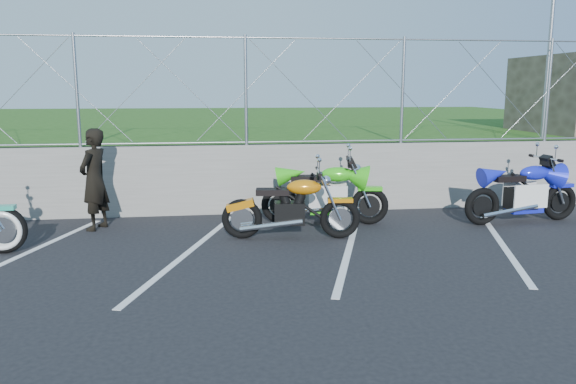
{
  "coord_description": "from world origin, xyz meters",
  "views": [
    {
      "loc": [
        0.38,
        -7.01,
        2.35
      ],
      "look_at": [
        1.49,
        1.3,
        0.79
      ],
      "focal_mm": 35.0,
      "sensor_mm": 36.0,
      "label": 1
    }
  ],
  "objects": [
    {
      "name": "ground",
      "position": [
        0.0,
        0.0,
        0.0
      ],
      "size": [
        90.0,
        90.0,
        0.0
      ],
      "primitive_type": "plane",
      "color": "black",
      "rests_on": "ground"
    },
    {
      "name": "parking_lines",
      "position": [
        1.2,
        1.0,
        0.0
      ],
      "size": [
        18.29,
        4.31,
        0.01
      ],
      "color": "silver",
      "rests_on": "ground"
    },
    {
      "name": "grass_field",
      "position": [
        0.0,
        13.5,
        0.65
      ],
      "size": [
        30.0,
        20.0,
        1.3
      ],
      "primitive_type": "cube",
      "color": "#214813",
      "rests_on": "ground"
    },
    {
      "name": "person_standing",
      "position": [
        -1.6,
        2.54,
        0.85
      ],
      "size": [
        0.62,
        0.73,
        1.7
      ],
      "primitive_type": "imported",
      "rotation": [
        0.0,
        0.0,
        -1.99
      ],
      "color": "black",
      "rests_on": "ground"
    },
    {
      "name": "naked_orange",
      "position": [
        1.6,
        1.52,
        0.47
      ],
      "size": [
        2.18,
        0.74,
        1.09
      ],
      "rotation": [
        0.0,
        0.0,
        -0.12
      ],
      "color": "black",
      "rests_on": "ground"
    },
    {
      "name": "chain_link_fence",
      "position": [
        0.0,
        3.5,
        2.3
      ],
      "size": [
        28.0,
        0.03,
        2.0
      ],
      "color": "gray",
      "rests_on": "retaining_wall"
    },
    {
      "name": "sportbike_blue",
      "position": [
        5.78,
        2.05,
        0.5
      ],
      "size": [
        2.23,
        0.79,
        1.15
      ],
      "rotation": [
        0.0,
        0.0,
        0.11
      ],
      "color": "black",
      "rests_on": "ground"
    },
    {
      "name": "sign_pole",
      "position": [
        7.2,
        3.9,
        2.8
      ],
      "size": [
        0.08,
        0.08,
        3.0
      ],
      "primitive_type": "cylinder",
      "color": "gray",
      "rests_on": "grass_field"
    },
    {
      "name": "sportbike_green",
      "position": [
        2.31,
        2.4,
        0.5
      ],
      "size": [
        2.21,
        0.79,
        1.15
      ],
      "rotation": [
        0.0,
        0.0,
        -0.17
      ],
      "color": "black",
      "rests_on": "ground"
    },
    {
      "name": "retaining_wall",
      "position": [
        0.0,
        3.5,
        0.65
      ],
      "size": [
        30.0,
        0.22,
        1.3
      ],
      "primitive_type": "cube",
      "color": "slate",
      "rests_on": "ground"
    }
  ]
}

